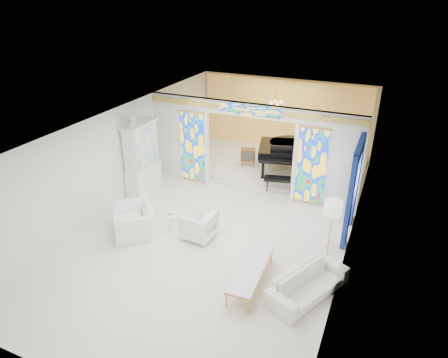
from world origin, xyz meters
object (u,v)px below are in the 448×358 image
at_px(sofa, 308,283).
at_px(tv_console, 248,155).
at_px(china_cabinet, 142,159).
at_px(armchair_right, 198,225).
at_px(coffee_table, 251,269).
at_px(armchair_left, 133,221).
at_px(grand_piano, 286,149).

relative_size(sofa, tv_console, 3.25).
bearing_deg(tv_console, china_cabinet, -149.60).
height_order(armchair_right, coffee_table, armchair_right).
bearing_deg(coffee_table, sofa, 7.92).
distance_m(china_cabinet, armchair_left, 2.71).
distance_m(coffee_table, tv_console, 6.42).
bearing_deg(coffee_table, armchair_left, 169.93).
distance_m(coffee_table, grand_piano, 6.20).
bearing_deg(armchair_left, coffee_table, 38.10).
xyz_separation_m(sofa, coffee_table, (-1.29, -0.18, 0.10)).
xyz_separation_m(armchair_left, grand_piano, (2.75, 5.45, 0.58)).
xyz_separation_m(armchair_left, sofa, (4.97, -0.47, -0.10)).
bearing_deg(grand_piano, armchair_right, -116.19).
bearing_deg(armchair_right, china_cabinet, -117.84).
relative_size(sofa, coffee_table, 1.04).
xyz_separation_m(armchair_left, armchair_right, (1.72, 0.56, -0.00)).
relative_size(china_cabinet, grand_piano, 0.84).
bearing_deg(coffee_table, china_cabinet, 148.69).
height_order(armchair_left, grand_piano, grand_piano).
distance_m(china_cabinet, coffee_table, 5.76).
height_order(grand_piano, tv_console, grand_piano).
height_order(china_cabinet, armchair_right, china_cabinet).
bearing_deg(grand_piano, armchair_left, -131.04).
bearing_deg(armchair_right, sofa, 75.37).
height_order(armchair_right, sofa, armchair_right).
xyz_separation_m(armchair_right, tv_console, (-0.35, 4.77, 0.19)).
bearing_deg(armchair_left, china_cabinet, 165.54).
relative_size(grand_piano, tv_console, 5.15).
xyz_separation_m(china_cabinet, coffee_table, (4.87, -2.96, -0.77)).
height_order(armchair_left, sofa, armchair_left).
relative_size(coffee_table, grand_piano, 0.61).
relative_size(armchair_left, armchair_right, 1.42).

